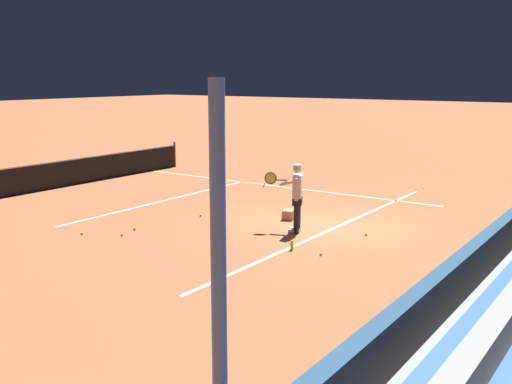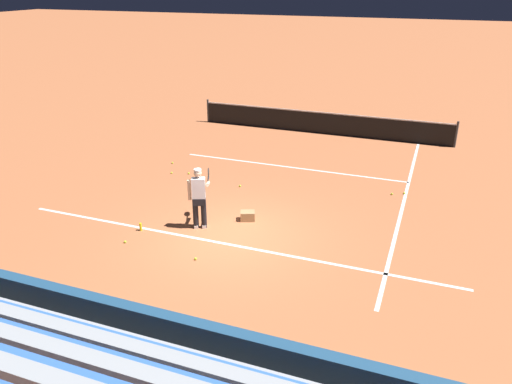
{
  "view_description": "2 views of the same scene",
  "coord_description": "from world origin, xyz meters",
  "px_view_note": "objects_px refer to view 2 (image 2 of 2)",
  "views": [
    {
      "loc": [
        -13.52,
        -7.33,
        3.86
      ],
      "look_at": [
        -0.22,
        1.85,
        0.71
      ],
      "focal_mm": 42.0,
      "sensor_mm": 36.0,
      "label": 1
    },
    {
      "loc": [
        4.76,
        -10.78,
        6.32
      ],
      "look_at": [
        0.66,
        0.12,
        1.3
      ],
      "focal_mm": 35.0,
      "sensor_mm": 36.0,
      "label": 2
    }
  ],
  "objects_px": {
    "tennis_ball_toward_net": "(392,194)",
    "tennis_ball_midcourt": "(196,259)",
    "tennis_ball_on_baseline": "(240,186)",
    "tennis_ball_by_box": "(125,242)",
    "tennis_ball_near_player": "(172,163)",
    "tennis_ball_far_left": "(172,173)",
    "tennis_player": "(199,197)",
    "tennis_net": "(322,123)",
    "tennis_ball_far_right": "(404,193)",
    "ball_box_cardboard": "(248,216)",
    "water_bottle": "(141,227)",
    "tennis_ball_stray_back": "(189,173)"
  },
  "relations": [
    {
      "from": "tennis_ball_far_right",
      "to": "tennis_ball_near_player",
      "type": "bearing_deg",
      "value": -179.18
    },
    {
      "from": "tennis_player",
      "to": "tennis_ball_near_player",
      "type": "xyz_separation_m",
      "value": [
        -3.25,
        4.21,
        -0.86
      ]
    },
    {
      "from": "tennis_ball_toward_net",
      "to": "tennis_ball_far_left",
      "type": "relative_size",
      "value": 1.0
    },
    {
      "from": "tennis_player",
      "to": "tennis_ball_stray_back",
      "type": "relative_size",
      "value": 25.98
    },
    {
      "from": "ball_box_cardboard",
      "to": "tennis_ball_midcourt",
      "type": "height_order",
      "value": "ball_box_cardboard"
    },
    {
      "from": "tennis_ball_toward_net",
      "to": "tennis_ball_far_left",
      "type": "xyz_separation_m",
      "value": [
        -7.44,
        -0.82,
        0.0
      ]
    },
    {
      "from": "ball_box_cardboard",
      "to": "tennis_ball_far_right",
      "type": "relative_size",
      "value": 6.06
    },
    {
      "from": "tennis_ball_on_baseline",
      "to": "tennis_net",
      "type": "distance_m",
      "value": 6.99
    },
    {
      "from": "tennis_player",
      "to": "tennis_ball_on_baseline",
      "type": "distance_m",
      "value": 3.16
    },
    {
      "from": "tennis_ball_on_baseline",
      "to": "ball_box_cardboard",
      "type": "bearing_deg",
      "value": -62.62
    },
    {
      "from": "tennis_ball_by_box",
      "to": "tennis_ball_on_baseline",
      "type": "bearing_deg",
      "value": 73.33
    },
    {
      "from": "tennis_ball_by_box",
      "to": "tennis_ball_on_baseline",
      "type": "height_order",
      "value": "same"
    },
    {
      "from": "tennis_player",
      "to": "tennis_ball_by_box",
      "type": "height_order",
      "value": "tennis_player"
    },
    {
      "from": "tennis_ball_near_player",
      "to": "tennis_ball_far_right",
      "type": "relative_size",
      "value": 1.0
    },
    {
      "from": "tennis_player",
      "to": "tennis_ball_stray_back",
      "type": "bearing_deg",
      "value": 122.23
    },
    {
      "from": "tennis_ball_by_box",
      "to": "tennis_net",
      "type": "relative_size",
      "value": 0.01
    },
    {
      "from": "tennis_ball_far_left",
      "to": "tennis_ball_near_player",
      "type": "bearing_deg",
      "value": 117.81
    },
    {
      "from": "tennis_ball_near_player",
      "to": "tennis_player",
      "type": "bearing_deg",
      "value": -52.32
    },
    {
      "from": "tennis_ball_stray_back",
      "to": "tennis_ball_on_baseline",
      "type": "relative_size",
      "value": 1.0
    },
    {
      "from": "tennis_ball_far_right",
      "to": "tennis_ball_on_baseline",
      "type": "bearing_deg",
      "value": -165.89
    },
    {
      "from": "tennis_ball_near_player",
      "to": "tennis_ball_midcourt",
      "type": "height_order",
      "value": "same"
    },
    {
      "from": "tennis_player",
      "to": "ball_box_cardboard",
      "type": "xyz_separation_m",
      "value": [
        1.05,
        0.87,
        -0.76
      ]
    },
    {
      "from": "tennis_ball_toward_net",
      "to": "tennis_ball_midcourt",
      "type": "bearing_deg",
      "value": -124.94
    },
    {
      "from": "tennis_ball_near_player",
      "to": "tennis_net",
      "type": "distance_m",
      "value": 7.13
    },
    {
      "from": "ball_box_cardboard",
      "to": "tennis_net",
      "type": "relative_size",
      "value": 0.04
    },
    {
      "from": "tennis_ball_far_left",
      "to": "tennis_net",
      "type": "bearing_deg",
      "value": 60.63
    },
    {
      "from": "tennis_ball_midcourt",
      "to": "tennis_ball_far_left",
      "type": "xyz_separation_m",
      "value": [
        -3.43,
        4.91,
        0.0
      ]
    },
    {
      "from": "ball_box_cardboard",
      "to": "tennis_ball_near_player",
      "type": "xyz_separation_m",
      "value": [
        -4.3,
        3.34,
        -0.1
      ]
    },
    {
      "from": "tennis_player",
      "to": "tennis_ball_far_left",
      "type": "bearing_deg",
      "value": 130.01
    },
    {
      "from": "tennis_ball_near_player",
      "to": "tennis_ball_far_left",
      "type": "relative_size",
      "value": 1.0
    },
    {
      "from": "tennis_ball_toward_net",
      "to": "tennis_ball_on_baseline",
      "type": "xyz_separation_m",
      "value": [
        -4.74,
        -1.08,
        0.0
      ]
    },
    {
      "from": "tennis_ball_on_baseline",
      "to": "tennis_ball_midcourt",
      "type": "relative_size",
      "value": 1.0
    },
    {
      "from": "tennis_ball_toward_net",
      "to": "tennis_ball_midcourt",
      "type": "relative_size",
      "value": 1.0
    },
    {
      "from": "tennis_ball_toward_net",
      "to": "tennis_ball_stray_back",
      "type": "distance_m",
      "value": 6.88
    },
    {
      "from": "water_bottle",
      "to": "tennis_player",
      "type": "bearing_deg",
      "value": 27.7
    },
    {
      "from": "tennis_ball_stray_back",
      "to": "tennis_ball_far_right",
      "type": "xyz_separation_m",
      "value": [
        7.22,
        0.86,
        0.0
      ]
    },
    {
      "from": "tennis_ball_on_baseline",
      "to": "water_bottle",
      "type": "distance_m",
      "value": 4.03
    },
    {
      "from": "tennis_ball_near_player",
      "to": "tennis_ball_on_baseline",
      "type": "relative_size",
      "value": 1.0
    },
    {
      "from": "ball_box_cardboard",
      "to": "tennis_ball_by_box",
      "type": "bearing_deg",
      "value": -136.48
    },
    {
      "from": "ball_box_cardboard",
      "to": "tennis_ball_by_box",
      "type": "relative_size",
      "value": 6.06
    },
    {
      "from": "tennis_ball_midcourt",
      "to": "tennis_ball_far_left",
      "type": "bearing_deg",
      "value": 124.96
    },
    {
      "from": "tennis_ball_toward_net",
      "to": "tennis_ball_midcourt",
      "type": "distance_m",
      "value": 6.99
    },
    {
      "from": "tennis_ball_toward_net",
      "to": "tennis_ball_near_player",
      "type": "height_order",
      "value": "same"
    },
    {
      "from": "tennis_ball_far_right",
      "to": "tennis_ball_midcourt",
      "type": "bearing_deg",
      "value": -126.37
    },
    {
      "from": "tennis_ball_toward_net",
      "to": "tennis_ball_stray_back",
      "type": "bearing_deg",
      "value": -174.51
    },
    {
      "from": "tennis_ball_near_player",
      "to": "water_bottle",
      "type": "relative_size",
      "value": 0.3
    },
    {
      "from": "tennis_ball_by_box",
      "to": "tennis_ball_near_player",
      "type": "height_order",
      "value": "same"
    },
    {
      "from": "water_bottle",
      "to": "ball_box_cardboard",
      "type": "bearing_deg",
      "value": 33.12
    },
    {
      "from": "ball_box_cardboard",
      "to": "tennis_ball_midcourt",
      "type": "distance_m",
      "value": 2.51
    },
    {
      "from": "tennis_ball_toward_net",
      "to": "tennis_ball_by_box",
      "type": "relative_size",
      "value": 1.0
    }
  ]
}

